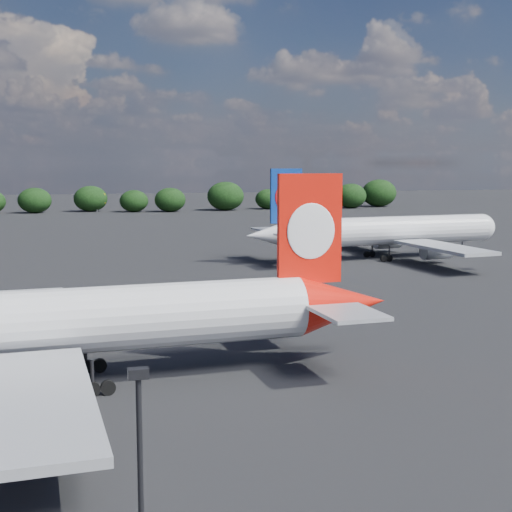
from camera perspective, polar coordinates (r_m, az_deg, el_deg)
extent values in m
plane|color=black|center=(96.91, -16.67, -1.45)|extent=(500.00, 500.00, 0.00)
cylinder|color=silver|center=(47.72, -15.42, -5.09)|extent=(33.01, 6.02, 4.32)
cone|color=red|center=(52.36, 6.90, -3.78)|extent=(7.13, 4.67, 4.32)
cube|color=red|center=(50.54, 4.32, 2.19)|extent=(4.77, 0.68, 7.78)
ellipsoid|color=white|center=(50.32, 4.43, 1.99)|extent=(3.63, 0.36, 3.97)
ellipsoid|color=white|center=(50.79, 4.21, 2.04)|extent=(3.63, 0.36, 3.97)
cube|color=#ADB0B6|center=(47.35, 7.41, -4.55)|extent=(4.15, 5.38, 0.26)
cube|color=#ADB0B6|center=(55.93, 3.25, -2.65)|extent=(4.15, 5.38, 0.26)
cube|color=#ADB0B6|center=(37.19, -17.27, -10.95)|extent=(6.51, 17.55, 0.48)
cube|color=#ADB0B6|center=(58.97, -17.55, -4.17)|extent=(6.51, 17.55, 0.48)
cylinder|color=red|center=(41.69, -19.70, -10.66)|extent=(4.44, 2.55, 2.33)
cube|color=#ADB0B6|center=(41.51, -19.74, -9.87)|extent=(1.91, 0.36, 1.04)
cylinder|color=red|center=(55.01, -19.28, -6.27)|extent=(4.44, 2.55, 2.33)
cube|color=#ADB0B6|center=(54.87, -19.30, -5.66)|extent=(1.91, 0.36, 1.04)
cylinder|color=black|center=(46.06, -12.97, -9.35)|extent=(0.25, 0.25, 2.16)
cylinder|color=black|center=(46.30, -12.94, -10.33)|extent=(0.97, 0.44, 0.95)
cylinder|color=black|center=(46.38, -11.75, -10.26)|extent=(0.97, 0.44, 0.95)
cylinder|color=black|center=(51.04, -13.48, -7.71)|extent=(0.25, 0.25, 2.16)
cylinder|color=black|center=(51.26, -13.45, -8.60)|extent=(0.97, 0.44, 0.95)
cylinder|color=black|center=(51.33, -12.39, -8.54)|extent=(0.97, 0.44, 0.95)
cylinder|color=silver|center=(109.87, 10.75, 2.01)|extent=(32.96, 7.12, 4.30)
sphere|color=silver|center=(119.01, 17.56, 2.20)|extent=(4.66, 4.66, 4.30)
cone|color=silver|center=(101.27, 1.06, 1.69)|extent=(7.23, 4.88, 4.30)
cube|color=navy|center=(101.82, 2.43, 4.82)|extent=(4.75, 0.84, 7.75)
ellipsoid|color=red|center=(101.59, 2.48, 4.73)|extent=(3.62, 0.48, 3.96)
ellipsoid|color=red|center=(102.06, 2.37, 4.74)|extent=(3.62, 0.48, 3.96)
cube|color=#ADB0B6|center=(97.50, 2.99, 1.66)|extent=(4.31, 5.48, 0.26)
cube|color=#ADB0B6|center=(106.25, 1.01, 2.15)|extent=(4.31, 5.48, 0.26)
cube|color=#ADB0B6|center=(101.57, 14.78, 0.68)|extent=(7.06, 17.64, 0.47)
cube|color=#ADB0B6|center=(120.54, 8.74, 1.87)|extent=(7.06, 17.64, 0.47)
cylinder|color=#ADB0B6|center=(106.19, 14.21, 0.37)|extent=(4.49, 2.69, 2.32)
cube|color=#ADB0B6|center=(106.12, 14.22, 0.70)|extent=(1.91, 0.42, 1.03)
cylinder|color=#ADB0B6|center=(117.77, 10.47, 1.15)|extent=(4.49, 2.69, 2.32)
cube|color=#ADB0B6|center=(117.70, 10.47, 1.44)|extent=(1.91, 0.42, 1.03)
cylinder|color=black|center=(107.12, 10.62, 0.25)|extent=(0.26, 0.26, 2.15)
cylinder|color=black|center=(107.22, 10.61, -0.18)|extent=(0.98, 0.47, 0.95)
cylinder|color=black|center=(106.75, 10.17, -0.20)|extent=(0.98, 0.47, 0.95)
cylinder|color=black|center=(111.56, 9.28, 0.57)|extent=(0.26, 0.26, 2.15)
cylinder|color=black|center=(111.66, 9.27, 0.15)|extent=(0.98, 0.47, 0.95)
cylinder|color=black|center=(111.21, 8.85, 0.13)|extent=(0.98, 0.47, 0.95)
cylinder|color=black|center=(117.26, 16.16, 0.68)|extent=(0.22, 0.22, 2.15)
cylinder|color=black|center=(117.36, 16.15, 0.26)|extent=(0.80, 0.37, 0.77)
cube|color=black|center=(19.28, -9.41, -9.26)|extent=(0.55, 0.30, 0.28)
cube|color=yellow|center=(218.20, -12.63, 4.52)|extent=(5.00, 0.30, 3.00)
cylinder|color=gray|center=(218.34, -12.61, 3.80)|extent=(0.30, 0.30, 2.50)
ellipsoid|color=black|center=(217.17, -17.29, 4.27)|extent=(9.58, 8.11, 7.37)
ellipsoid|color=black|center=(219.89, -13.10, 4.49)|extent=(10.01, 8.47, 7.70)
ellipsoid|color=black|center=(215.32, -9.74, 4.36)|extent=(8.50, 7.19, 6.54)
ellipsoid|color=black|center=(214.51, -6.89, 4.49)|extent=(9.33, 7.89, 7.17)
ellipsoid|color=black|center=(219.62, -2.45, 4.81)|extent=(11.44, 9.68, 8.80)
ellipsoid|color=black|center=(225.51, 0.98, 4.57)|extent=(8.25, 6.98, 6.35)
ellipsoid|color=black|center=(230.09, 3.90, 4.95)|extent=(11.79, 9.97, 9.07)
ellipsoid|color=black|center=(232.38, 7.59, 4.79)|extent=(10.31, 8.73, 7.93)
ellipsoid|color=black|center=(241.75, 9.81, 4.98)|extent=(11.81, 9.99, 9.08)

